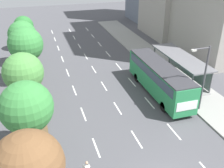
{
  "coord_description": "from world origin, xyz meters",
  "views": [
    {
      "loc": [
        -7.09,
        -9.97,
        13.98
      ],
      "look_at": [
        0.36,
        13.92,
        1.2
      ],
      "focal_mm": 41.44,
      "sensor_mm": 36.0,
      "label": 1
    }
  ],
  "objects_px": {
    "median_tree_fifth": "(22,35)",
    "streetlight": "(203,75)",
    "bus": "(159,76)",
    "median_tree_farthest": "(24,26)",
    "median_tree_second": "(26,107)",
    "median_tree_nearest": "(28,166)",
    "bus_shelter": "(182,65)",
    "median_tree_fourth": "(26,44)",
    "median_tree_third": "(23,73)"
  },
  "relations": [
    {
      "from": "median_tree_farthest",
      "to": "median_tree_second",
      "type": "bearing_deg",
      "value": -89.77
    },
    {
      "from": "median_tree_second",
      "to": "median_tree_nearest",
      "type": "bearing_deg",
      "value": -89.63
    },
    {
      "from": "median_tree_fifth",
      "to": "bus_shelter",
      "type": "bearing_deg",
      "value": -29.74
    },
    {
      "from": "median_tree_second",
      "to": "median_tree_farthest",
      "type": "bearing_deg",
      "value": 90.23
    },
    {
      "from": "streetlight",
      "to": "median_tree_third",
      "type": "bearing_deg",
      "value": 164.06
    },
    {
      "from": "bus",
      "to": "median_tree_farthest",
      "type": "xyz_separation_m",
      "value": [
        -13.59,
        19.07,
        1.85
      ]
    },
    {
      "from": "median_tree_fourth",
      "to": "median_tree_farthest",
      "type": "xyz_separation_m",
      "value": [
        -0.28,
        12.59,
        -1.01
      ]
    },
    {
      "from": "bus",
      "to": "median_tree_second",
      "type": "distance_m",
      "value": 14.99
    },
    {
      "from": "median_tree_fifth",
      "to": "median_tree_farthest",
      "type": "relative_size",
      "value": 1.13
    },
    {
      "from": "median_tree_fourth",
      "to": "median_tree_nearest",
      "type": "bearing_deg",
      "value": -90.43
    },
    {
      "from": "streetlight",
      "to": "median_tree_second",
      "type": "bearing_deg",
      "value": -173.56
    },
    {
      "from": "median_tree_nearest",
      "to": "median_tree_fifth",
      "type": "xyz_separation_m",
      "value": [
        -0.29,
        25.19,
        -0.5
      ]
    },
    {
      "from": "streetlight",
      "to": "median_tree_nearest",
      "type": "bearing_deg",
      "value": -152.69
    },
    {
      "from": "bus_shelter",
      "to": "median_tree_fifth",
      "type": "xyz_separation_m",
      "value": [
        -18.02,
        10.29,
        2.39
      ]
    },
    {
      "from": "median_tree_nearest",
      "to": "median_tree_fourth",
      "type": "height_order",
      "value": "median_tree_fourth"
    },
    {
      "from": "bus_shelter",
      "to": "median_tree_fifth",
      "type": "height_order",
      "value": "median_tree_fifth"
    },
    {
      "from": "median_tree_second",
      "to": "streetlight",
      "type": "bearing_deg",
      "value": 6.44
    },
    {
      "from": "median_tree_second",
      "to": "median_tree_farthest",
      "type": "height_order",
      "value": "median_tree_second"
    },
    {
      "from": "bus_shelter",
      "to": "bus",
      "type": "distance_m",
      "value": 4.95
    },
    {
      "from": "median_tree_fourth",
      "to": "bus",
      "type": "bearing_deg",
      "value": -25.95
    },
    {
      "from": "bus",
      "to": "median_tree_third",
      "type": "height_order",
      "value": "median_tree_third"
    },
    {
      "from": "bus",
      "to": "median_tree_fourth",
      "type": "distance_m",
      "value": 15.07
    },
    {
      "from": "median_tree_fourth",
      "to": "median_tree_farthest",
      "type": "height_order",
      "value": "median_tree_fourth"
    },
    {
      "from": "bus",
      "to": "median_tree_fourth",
      "type": "height_order",
      "value": "median_tree_fourth"
    },
    {
      "from": "bus",
      "to": "median_tree_fourth",
      "type": "relative_size",
      "value": 1.67
    },
    {
      "from": "median_tree_second",
      "to": "median_tree_third",
      "type": "distance_m",
      "value": 6.3
    },
    {
      "from": "median_tree_fifth",
      "to": "median_tree_farthest",
      "type": "height_order",
      "value": "median_tree_fifth"
    },
    {
      "from": "median_tree_fifth",
      "to": "streetlight",
      "type": "xyz_separation_m",
      "value": [
        15.91,
        -17.12,
        -0.37
      ]
    },
    {
      "from": "median_tree_third",
      "to": "median_tree_nearest",
      "type": "bearing_deg",
      "value": -88.91
    },
    {
      "from": "median_tree_nearest",
      "to": "median_tree_third",
      "type": "height_order",
      "value": "median_tree_nearest"
    },
    {
      "from": "median_tree_farthest",
      "to": "median_tree_nearest",
      "type": "bearing_deg",
      "value": -89.74
    },
    {
      "from": "median_tree_third",
      "to": "median_tree_fourth",
      "type": "bearing_deg",
      "value": 86.55
    },
    {
      "from": "median_tree_third",
      "to": "median_tree_farthest",
      "type": "bearing_deg",
      "value": 89.71
    },
    {
      "from": "median_tree_second",
      "to": "streetlight",
      "type": "height_order",
      "value": "streetlight"
    },
    {
      "from": "median_tree_fourth",
      "to": "median_tree_fifth",
      "type": "xyz_separation_m",
      "value": [
        -0.43,
        6.3,
        -0.66
      ]
    },
    {
      "from": "bus_shelter",
      "to": "median_tree_fourth",
      "type": "bearing_deg",
      "value": 167.2
    },
    {
      "from": "median_tree_nearest",
      "to": "median_tree_fourth",
      "type": "distance_m",
      "value": 18.89
    },
    {
      "from": "median_tree_fourth",
      "to": "median_tree_farthest",
      "type": "relative_size",
      "value": 1.27
    },
    {
      "from": "median_tree_nearest",
      "to": "median_tree_fifth",
      "type": "relative_size",
      "value": 1.08
    },
    {
      "from": "median_tree_nearest",
      "to": "median_tree_farthest",
      "type": "bearing_deg",
      "value": 90.26
    },
    {
      "from": "streetlight",
      "to": "bus",
      "type": "bearing_deg",
      "value": 116.5
    },
    {
      "from": "median_tree_farthest",
      "to": "median_tree_third",
      "type": "bearing_deg",
      "value": -90.29
    },
    {
      "from": "bus_shelter",
      "to": "bus",
      "type": "bearing_deg",
      "value": -149.88
    },
    {
      "from": "median_tree_third",
      "to": "median_tree_farthest",
      "type": "relative_size",
      "value": 1.14
    },
    {
      "from": "bus_shelter",
      "to": "median_tree_farthest",
      "type": "height_order",
      "value": "median_tree_farthest"
    },
    {
      "from": "median_tree_fourth",
      "to": "median_tree_third",
      "type": "bearing_deg",
      "value": -93.45
    },
    {
      "from": "median_tree_second",
      "to": "median_tree_fifth",
      "type": "xyz_separation_m",
      "value": [
        -0.25,
        18.89,
        -0.08
      ]
    },
    {
      "from": "bus_shelter",
      "to": "median_tree_nearest",
      "type": "bearing_deg",
      "value": -139.96
    },
    {
      "from": "median_tree_fifth",
      "to": "median_tree_second",
      "type": "bearing_deg",
      "value": -89.25
    },
    {
      "from": "median_tree_third",
      "to": "streetlight",
      "type": "bearing_deg",
      "value": -15.94
    }
  ]
}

